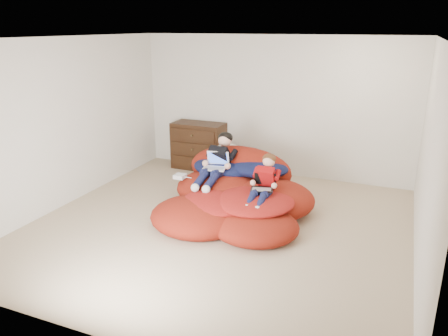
# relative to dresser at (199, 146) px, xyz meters

# --- Properties ---
(room_shell) EXTENTS (5.10, 5.10, 2.77)m
(room_shell) POSITION_rel_dresser_xyz_m (1.38, -2.24, -0.22)
(room_shell) COLOR tan
(room_shell) RESTS_ON ground
(dresser) EXTENTS (0.99, 0.56, 0.89)m
(dresser) POSITION_rel_dresser_xyz_m (0.00, 0.00, 0.00)
(dresser) COLOR #311C0D
(dresser) RESTS_ON ground
(beanbag_pile) EXTENTS (2.22, 2.42, 0.87)m
(beanbag_pile) POSITION_rel_dresser_xyz_m (1.40, -1.62, -0.19)
(beanbag_pile) COLOR maroon
(beanbag_pile) RESTS_ON ground
(cream_pillow) EXTENTS (0.44, 0.28, 0.28)m
(cream_pillow) POSITION_rel_dresser_xyz_m (0.89, -0.70, 0.18)
(cream_pillow) COLOR beige
(cream_pillow) RESTS_ON beanbag_pile
(older_boy) EXTENTS (0.35, 1.12, 0.69)m
(older_boy) POSITION_rel_dresser_xyz_m (1.00, -1.37, 0.23)
(older_boy) COLOR black
(older_boy) RESTS_ON beanbag_pile
(younger_boy) EXTENTS (0.26, 0.87, 0.61)m
(younger_boy) POSITION_rel_dresser_xyz_m (1.88, -1.80, 0.16)
(younger_boy) COLOR #B00F10
(younger_boy) RESTS_ON beanbag_pile
(laptop_white) EXTENTS (0.38, 0.36, 0.25)m
(laptop_white) POSITION_rel_dresser_xyz_m (1.00, -1.46, 0.18)
(laptop_white) COLOR white
(laptop_white) RESTS_ON older_boy
(laptop_black) EXTENTS (0.34, 0.37, 0.21)m
(laptop_black) POSITION_rel_dresser_xyz_m (1.88, -1.83, 0.10)
(laptop_black) COLOR black
(laptop_black) RESTS_ON younger_boy
(power_adapter) EXTENTS (0.16, 0.16, 0.06)m
(power_adapter) POSITION_rel_dresser_xyz_m (0.47, -1.66, -0.02)
(power_adapter) COLOR white
(power_adapter) RESTS_ON beanbag_pile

